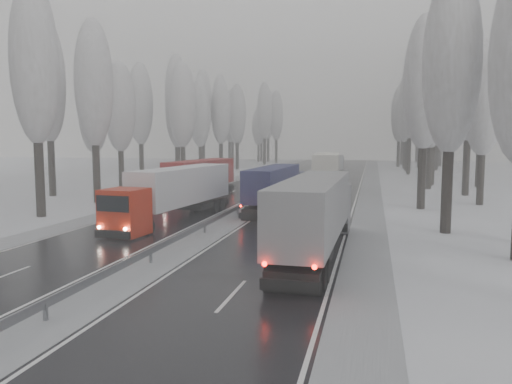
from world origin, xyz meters
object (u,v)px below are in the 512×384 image
at_px(box_truck_distant, 335,162).
at_px(truck_cream_box, 327,169).
at_px(truck_blue_box, 276,184).
at_px(truck_grey_tarp, 317,210).
at_px(truck_red_white, 176,190).
at_px(truck_red_red, 196,177).

bearing_deg(box_truck_distant, truck_cream_box, -83.85).
bearing_deg(truck_blue_box, truck_grey_tarp, -70.16).
height_order(truck_cream_box, truck_red_white, truck_cream_box).
bearing_deg(box_truck_distant, truck_grey_tarp, -83.17).
bearing_deg(truck_red_red, box_truck_distant, 84.16).
xyz_separation_m(truck_blue_box, box_truck_distant, (0.94, 54.82, -0.57)).
height_order(box_truck_distant, truck_red_white, truck_red_white).
relative_size(truck_red_white, truck_red_red, 1.01).
bearing_deg(truck_grey_tarp, box_truck_distant, 94.72).
distance_m(truck_grey_tarp, box_truck_distant, 71.51).
xyz_separation_m(truck_blue_box, truck_red_red, (-9.23, 5.21, 0.12)).
xyz_separation_m(truck_blue_box, truck_cream_box, (2.80, 17.47, 0.40)).
xyz_separation_m(truck_grey_tarp, truck_red_white, (-11.31, 8.60, -0.09)).
bearing_deg(box_truck_distant, truck_blue_box, -87.68).
distance_m(truck_blue_box, truck_cream_box, 17.70).
bearing_deg(truck_red_white, box_truck_distant, 89.15).
bearing_deg(truck_cream_box, truck_grey_tarp, -89.10).
bearing_deg(truck_red_white, truck_grey_tarp, -31.83).
bearing_deg(truck_red_red, truck_blue_box, -23.70).
distance_m(truck_cream_box, box_truck_distant, 37.41).
distance_m(truck_red_white, truck_red_red, 13.56).
distance_m(truck_blue_box, truck_red_white, 9.94).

